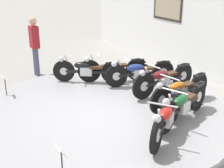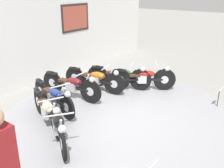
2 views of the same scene
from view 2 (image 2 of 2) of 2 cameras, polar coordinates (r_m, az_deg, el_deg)
ground_plane at (r=6.57m, az=2.24°, el=-7.71°), size 60.00×60.00×0.00m
display_platform at (r=6.54m, az=2.25°, el=-7.15°), size 5.83×5.83×0.14m
back_wall at (r=8.63m, az=-19.68°, el=10.84°), size 14.00×0.22×3.65m
motorcycle_black at (r=5.41m, az=-11.63°, el=-8.54°), size 1.19×1.62×0.78m
motorcycle_cream at (r=6.02m, az=-13.93°, el=-5.48°), size 0.86×1.84×0.80m
motorcycle_blue at (r=6.71m, az=-12.56°, el=-2.62°), size 0.63×1.93×0.79m
motorcycle_maroon at (r=7.34m, az=-8.76°, el=-0.17°), size 0.54×2.02×0.81m
motorcycle_orange at (r=7.79m, az=-3.72°, el=1.21°), size 0.54×1.98×0.80m
motorcycle_green at (r=7.99m, az=1.72°, el=1.78°), size 0.77×1.91×0.81m
motorcycle_red at (r=7.90m, az=6.84°, el=1.42°), size 1.21×1.68×0.81m
info_placard_front_right at (r=7.33m, az=22.28°, el=-1.83°), size 0.26×0.11×0.51m
visitor_standing at (r=3.69m, az=-22.85°, el=-15.66°), size 0.36×0.24×1.79m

